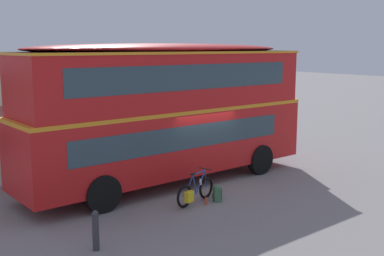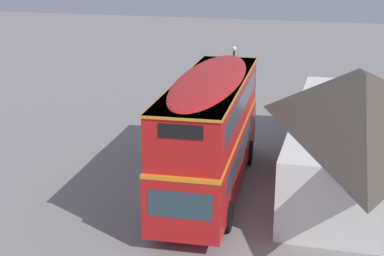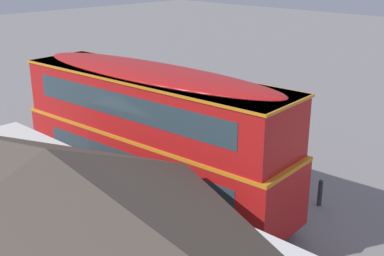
% 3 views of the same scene
% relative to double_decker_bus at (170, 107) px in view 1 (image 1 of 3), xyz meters
% --- Properties ---
extents(ground_plane, '(120.00, 120.00, 0.00)m').
position_rel_double_decker_bus_xyz_m(ground_plane, '(0.67, -0.58, -2.64)').
color(ground_plane, gray).
extents(double_decker_bus, '(10.79, 3.29, 4.79)m').
position_rel_double_decker_bus_xyz_m(double_decker_bus, '(0.00, 0.00, 0.00)').
color(double_decker_bus, black).
rests_on(double_decker_bus, ground).
extents(touring_bicycle, '(1.71, 0.78, 0.98)m').
position_rel_double_decker_bus_xyz_m(touring_bicycle, '(-0.61, -2.32, -2.27)').
color(touring_bicycle, black).
rests_on(touring_bicycle, ground).
extents(backpack_on_ground, '(0.33, 0.35, 0.50)m').
position_rel_double_decker_bus_xyz_m(backpack_on_ground, '(0.07, -2.53, -2.39)').
color(backpack_on_ground, '#386642').
rests_on(backpack_on_ground, ground).
extents(water_bottle_red_squeeze, '(0.08, 0.08, 0.25)m').
position_rel_double_decker_bus_xyz_m(water_bottle_red_squeeze, '(-0.40, -2.60, -2.53)').
color(water_bottle_red_squeeze, '#D84C33').
rests_on(water_bottle_red_squeeze, ground).
extents(pub_building, '(13.99, 6.06, 4.45)m').
position_rel_double_decker_bus_xyz_m(pub_building, '(-3.23, 5.68, -0.37)').
color(pub_building, silver).
rests_on(pub_building, ground).
extents(kerb_bollard, '(0.16, 0.16, 0.97)m').
position_rel_double_decker_bus_xyz_m(kerb_bollard, '(-4.44, -3.71, -2.15)').
color(kerb_bollard, '#333338').
rests_on(kerb_bollard, ground).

